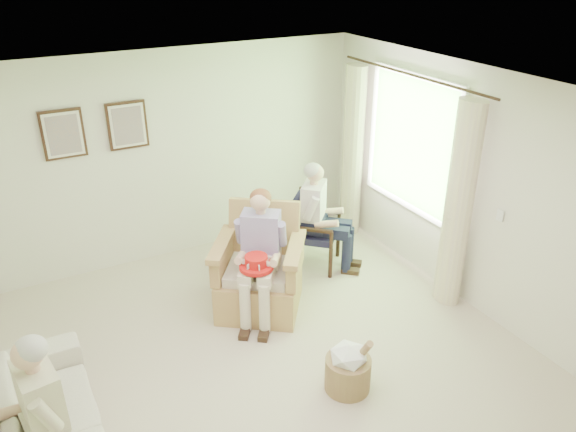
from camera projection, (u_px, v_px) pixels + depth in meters
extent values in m
plane|color=beige|center=(272.00, 378.00, 5.24)|extent=(5.50, 5.50, 0.00)
cube|color=silver|center=(169.00, 158.00, 6.84)|extent=(5.00, 0.04, 2.60)
cube|color=silver|center=(488.00, 199.00, 5.74)|extent=(0.04, 5.50, 2.60)
cube|color=white|center=(268.00, 104.00, 4.10)|extent=(5.00, 5.50, 0.02)
cube|color=#2D6B23|center=(412.00, 143.00, 6.57)|extent=(0.02, 1.40, 1.50)
cube|color=white|center=(418.00, 76.00, 6.22)|extent=(0.04, 1.52, 0.06)
cube|color=white|center=(405.00, 203.00, 6.90)|extent=(0.04, 1.52, 0.06)
cylinder|color=#382114|center=(412.00, 75.00, 6.17)|extent=(0.03, 2.50, 0.03)
cylinder|color=beige|center=(458.00, 207.00, 5.91)|extent=(0.34, 0.34, 2.30)
cylinder|color=beige|center=(353.00, 152.00, 7.46)|extent=(0.34, 0.34, 2.30)
cube|color=#382114|center=(63.00, 134.00, 6.11)|extent=(0.45, 0.03, 0.55)
cube|color=silver|center=(63.00, 135.00, 6.10)|extent=(0.39, 0.01, 0.49)
cube|color=tan|center=(64.00, 135.00, 6.09)|extent=(0.33, 0.01, 0.43)
cube|color=#382114|center=(127.00, 125.00, 6.41)|extent=(0.45, 0.03, 0.55)
cube|color=silver|center=(128.00, 126.00, 6.40)|extent=(0.39, 0.01, 0.49)
cube|color=tan|center=(128.00, 126.00, 6.39)|extent=(0.33, 0.01, 0.43)
cube|color=tan|center=(260.00, 290.00, 6.16)|extent=(0.85, 0.83, 0.44)
cube|color=beige|center=(260.00, 270.00, 6.02)|extent=(0.66, 0.64, 0.11)
cube|color=tan|center=(245.00, 230.00, 6.18)|extent=(0.78, 0.24, 0.66)
cube|color=tan|center=(225.00, 269.00, 5.82)|extent=(0.11, 0.76, 0.32)
cube|color=tan|center=(291.00, 251.00, 6.16)|extent=(0.11, 0.76, 0.32)
cylinder|color=black|center=(307.00, 264.00, 6.71)|extent=(0.05, 0.05, 0.39)
cylinder|color=black|center=(343.00, 254.00, 6.94)|extent=(0.05, 0.05, 0.39)
cylinder|color=black|center=(287.00, 247.00, 7.10)|extent=(0.05, 0.05, 0.39)
cylinder|color=black|center=(323.00, 237.00, 7.33)|extent=(0.05, 0.05, 0.39)
cube|color=#1E1C3D|center=(315.00, 233.00, 6.92)|extent=(0.51, 0.49, 0.09)
cube|color=#1E1C3D|center=(306.00, 209.00, 7.00)|extent=(0.48, 0.06, 0.44)
cube|color=beige|center=(260.00, 257.00, 5.94)|extent=(0.40, 0.26, 0.16)
cube|color=#9B8AC3|center=(259.00, 233.00, 5.84)|extent=(0.39, 0.24, 0.46)
sphere|color=#DDAD8E|center=(258.00, 201.00, 5.67)|extent=(0.21, 0.21, 0.21)
ellipsoid|color=brown|center=(257.00, 198.00, 5.68)|extent=(0.22, 0.22, 0.18)
cube|color=beige|center=(261.00, 273.00, 5.75)|extent=(0.14, 0.44, 0.13)
cube|color=beige|center=(278.00, 268.00, 5.83)|extent=(0.14, 0.44, 0.13)
cylinder|color=beige|center=(270.00, 307.00, 5.72)|extent=(0.12, 0.12, 0.56)
cylinder|color=beige|center=(287.00, 302.00, 5.81)|extent=(0.12, 0.12, 0.56)
cube|color=#181934|center=(315.00, 222.00, 6.85)|extent=(0.40, 0.26, 0.16)
cube|color=white|center=(315.00, 201.00, 6.74)|extent=(0.39, 0.24, 0.46)
sphere|color=#DDAD8E|center=(316.00, 172.00, 6.57)|extent=(0.21, 0.21, 0.21)
ellipsoid|color=#B7B2AD|center=(315.00, 170.00, 6.58)|extent=(0.22, 0.22, 0.18)
cube|color=#181934|center=(318.00, 235.00, 6.66)|extent=(0.14, 0.44, 0.13)
cube|color=#181934|center=(332.00, 231.00, 6.74)|extent=(0.14, 0.44, 0.13)
cylinder|color=#181934|center=(326.00, 262.00, 6.61)|extent=(0.12, 0.12, 0.49)
cylinder|color=#181934|center=(340.00, 258.00, 6.70)|extent=(0.12, 0.12, 0.49)
cube|color=beige|center=(41.00, 426.00, 4.01)|extent=(0.42, 0.26, 0.16)
cube|color=beige|center=(33.00, 394.00, 3.91)|extent=(0.41, 0.24, 0.46)
sphere|color=#DDAD8E|center=(22.00, 353.00, 3.74)|extent=(0.21, 0.21, 0.21)
ellipsoid|color=#B7B2AD|center=(21.00, 348.00, 3.74)|extent=(0.22, 0.22, 0.18)
cylinder|color=red|center=(256.00, 266.00, 5.67)|extent=(0.35, 0.35, 0.04)
cylinder|color=red|center=(256.00, 261.00, 5.65)|extent=(0.23, 0.23, 0.12)
cube|color=white|center=(267.00, 258.00, 5.70)|extent=(0.05, 0.01, 0.05)
cube|color=white|center=(259.00, 255.00, 5.76)|extent=(0.03, 0.04, 0.05)
cube|color=white|center=(249.00, 257.00, 5.73)|extent=(0.02, 0.05, 0.05)
cube|color=white|center=(244.00, 262.00, 5.64)|extent=(0.04, 0.03, 0.05)
cube|color=white|center=(249.00, 266.00, 5.56)|extent=(0.04, 0.03, 0.05)
cube|color=white|center=(259.00, 267.00, 5.54)|extent=(0.02, 0.05, 0.05)
cube|color=white|center=(267.00, 264.00, 5.61)|extent=(0.03, 0.04, 0.05)
cylinder|color=tan|center=(348.00, 374.00, 5.06)|extent=(0.54, 0.54, 0.32)
ellipsoid|color=white|center=(349.00, 355.00, 4.97)|extent=(0.37, 0.37, 0.22)
cylinder|color=#A57F56|center=(360.00, 355.00, 4.97)|extent=(0.16, 0.30, 0.48)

